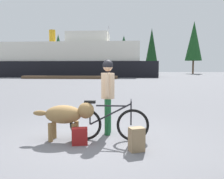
{
  "coord_description": "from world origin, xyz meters",
  "views": [
    {
      "loc": [
        0.81,
        -5.03,
        1.6
      ],
      "look_at": [
        0.36,
        0.95,
        1.05
      ],
      "focal_mm": 38.13,
      "sensor_mm": 36.0,
      "label": 1
    }
  ],
  "objects_px": {
    "person_cyclist": "(108,89)",
    "backpack": "(137,139)",
    "ferry_boat": "(73,60)",
    "dog": "(68,115)",
    "handbag_pannier": "(80,136)",
    "bicycle": "(108,123)",
    "sailboat_moored": "(109,74)"
  },
  "relations": [
    {
      "from": "person_cyclist",
      "to": "ferry_boat",
      "type": "distance_m",
      "value": 37.58
    },
    {
      "from": "bicycle",
      "to": "person_cyclist",
      "type": "height_order",
      "value": "person_cyclist"
    },
    {
      "from": "ferry_boat",
      "to": "handbag_pannier",
      "type": "bearing_deg",
      "value": -76.31
    },
    {
      "from": "person_cyclist",
      "to": "backpack",
      "type": "height_order",
      "value": "person_cyclist"
    },
    {
      "from": "dog",
      "to": "ferry_boat",
      "type": "bearing_deg",
      "value": 103.31
    },
    {
      "from": "ferry_boat",
      "to": "sailboat_moored",
      "type": "height_order",
      "value": "sailboat_moored"
    },
    {
      "from": "bicycle",
      "to": "sailboat_moored",
      "type": "height_order",
      "value": "sailboat_moored"
    },
    {
      "from": "bicycle",
      "to": "ferry_boat",
      "type": "bearing_deg",
      "value": 104.64
    },
    {
      "from": "bicycle",
      "to": "backpack",
      "type": "xyz_separation_m",
      "value": [
        0.6,
        -0.62,
        -0.15
      ]
    },
    {
      "from": "backpack",
      "to": "ferry_boat",
      "type": "bearing_deg",
      "value": 105.26
    },
    {
      "from": "backpack",
      "to": "sailboat_moored",
      "type": "xyz_separation_m",
      "value": [
        -3.76,
        36.63,
        0.27
      ]
    },
    {
      "from": "person_cyclist",
      "to": "ferry_boat",
      "type": "relative_size",
      "value": 0.06
    },
    {
      "from": "person_cyclist",
      "to": "handbag_pannier",
      "type": "xyz_separation_m",
      "value": [
        -0.51,
        -0.87,
        -0.91
      ]
    },
    {
      "from": "dog",
      "to": "person_cyclist",
      "type": "bearing_deg",
      "value": 35.07
    },
    {
      "from": "bicycle",
      "to": "person_cyclist",
      "type": "distance_m",
      "value": 0.89
    },
    {
      "from": "person_cyclist",
      "to": "dog",
      "type": "xyz_separation_m",
      "value": [
        -0.84,
        -0.59,
        -0.52
      ]
    },
    {
      "from": "ferry_boat",
      "to": "sailboat_moored",
      "type": "distance_m",
      "value": 6.93
    },
    {
      "from": "bicycle",
      "to": "ferry_boat",
      "type": "height_order",
      "value": "ferry_boat"
    },
    {
      "from": "backpack",
      "to": "handbag_pannier",
      "type": "distance_m",
      "value": 1.21
    },
    {
      "from": "person_cyclist",
      "to": "backpack",
      "type": "distance_m",
      "value": 1.59
    },
    {
      "from": "person_cyclist",
      "to": "sailboat_moored",
      "type": "height_order",
      "value": "sailboat_moored"
    },
    {
      "from": "dog",
      "to": "backpack",
      "type": "xyz_separation_m",
      "value": [
        1.5,
        -0.58,
        -0.34
      ]
    },
    {
      "from": "handbag_pannier",
      "to": "backpack",
      "type": "bearing_deg",
      "value": -14.24
    },
    {
      "from": "dog",
      "to": "handbag_pannier",
      "type": "height_order",
      "value": "dog"
    },
    {
      "from": "backpack",
      "to": "handbag_pannier",
      "type": "height_order",
      "value": "backpack"
    },
    {
      "from": "backpack",
      "to": "ferry_boat",
      "type": "height_order",
      "value": "ferry_boat"
    },
    {
      "from": "person_cyclist",
      "to": "handbag_pannier",
      "type": "bearing_deg",
      "value": -120.14
    },
    {
      "from": "handbag_pannier",
      "to": "sailboat_moored",
      "type": "distance_m",
      "value": 36.43
    },
    {
      "from": "bicycle",
      "to": "dog",
      "type": "bearing_deg",
      "value": -177.38
    },
    {
      "from": "ferry_boat",
      "to": "dog",
      "type": "bearing_deg",
      "value": -76.69
    },
    {
      "from": "dog",
      "to": "backpack",
      "type": "relative_size",
      "value": 2.96
    },
    {
      "from": "dog",
      "to": "sailboat_moored",
      "type": "xyz_separation_m",
      "value": [
        -2.26,
        36.05,
        -0.07
      ]
    }
  ]
}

